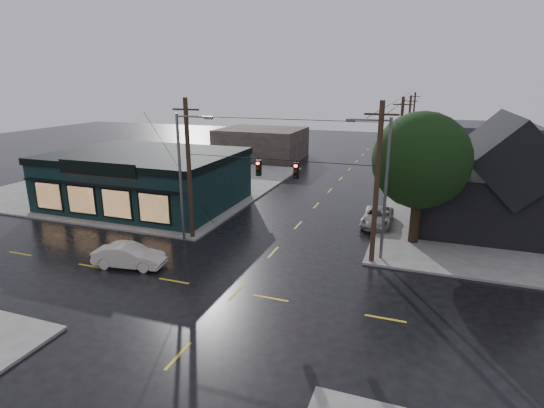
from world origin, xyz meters
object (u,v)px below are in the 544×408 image
(sedan_cream, at_px, (129,256))
(suv_silver, at_px, (378,217))
(corner_tree, at_px, (421,161))
(utility_pole_nw, at_px, (193,238))
(utility_pole_ne, at_px, (371,263))

(sedan_cream, relative_size, suv_silver, 0.89)
(corner_tree, height_order, sedan_cream, corner_tree)
(corner_tree, xyz_separation_m, sedan_cream, (-16.55, -10.19, -5.28))
(sedan_cream, bearing_deg, utility_pole_nw, -21.11)
(suv_silver, bearing_deg, sedan_cream, -135.96)
(corner_tree, distance_m, sedan_cream, 20.14)
(utility_pole_ne, bearing_deg, utility_pole_nw, 180.00)
(sedan_cream, bearing_deg, suv_silver, -54.91)
(utility_pole_nw, distance_m, suv_silver, 14.71)
(sedan_cream, xyz_separation_m, suv_silver, (13.68, 13.43, -0.04))
(utility_pole_nw, xyz_separation_m, utility_pole_ne, (13.00, 0.00, 0.00))
(utility_pole_nw, height_order, suv_silver, utility_pole_nw)
(corner_tree, distance_m, suv_silver, 6.86)
(utility_pole_nw, relative_size, sedan_cream, 2.29)
(sedan_cream, bearing_deg, corner_tree, -67.78)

